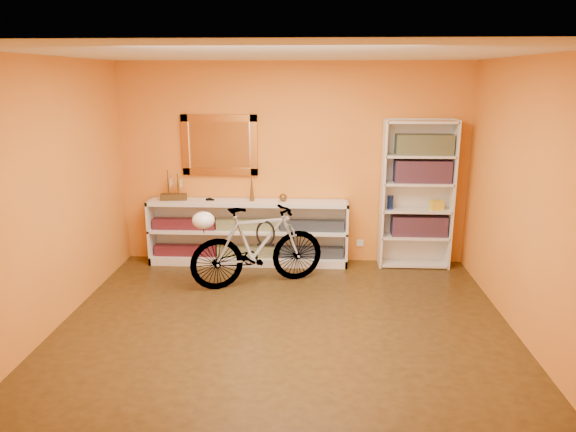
# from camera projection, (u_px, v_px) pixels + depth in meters

# --- Properties ---
(floor) EXTENTS (4.50, 4.00, 0.01)m
(floor) POSITION_uv_depth(u_px,v_px,m) (284.00, 326.00, 5.28)
(floor) COLOR #33220E
(floor) RESTS_ON ground
(ceiling) EXTENTS (4.50, 4.00, 0.01)m
(ceiling) POSITION_uv_depth(u_px,v_px,m) (284.00, 53.00, 4.62)
(ceiling) COLOR silver
(ceiling) RESTS_ON ground
(back_wall) EXTENTS (4.50, 0.01, 2.60)m
(back_wall) POSITION_uv_depth(u_px,v_px,m) (293.00, 164.00, 6.89)
(back_wall) COLOR orange
(back_wall) RESTS_ON ground
(left_wall) EXTENTS (0.01, 4.00, 2.60)m
(left_wall) POSITION_uv_depth(u_px,v_px,m) (49.00, 196.00, 5.06)
(left_wall) COLOR orange
(left_wall) RESTS_ON ground
(right_wall) EXTENTS (0.01, 4.00, 2.60)m
(right_wall) POSITION_uv_depth(u_px,v_px,m) (530.00, 202.00, 4.84)
(right_wall) COLOR orange
(right_wall) RESTS_ON ground
(gilt_mirror) EXTENTS (0.98, 0.06, 0.78)m
(gilt_mirror) POSITION_uv_depth(u_px,v_px,m) (220.00, 145.00, 6.83)
(gilt_mirror) COLOR #995B1B
(gilt_mirror) RESTS_ON back_wall
(wall_socket) EXTENTS (0.09, 0.02, 0.09)m
(wall_socket) POSITION_uv_depth(u_px,v_px,m) (360.00, 243.00, 7.09)
(wall_socket) COLOR silver
(wall_socket) RESTS_ON back_wall
(console_unit) EXTENTS (2.60, 0.35, 0.85)m
(console_unit) POSITION_uv_depth(u_px,v_px,m) (248.00, 232.00, 6.96)
(console_unit) COLOR silver
(console_unit) RESTS_ON floor
(cd_row_lower) EXTENTS (2.50, 0.13, 0.14)m
(cd_row_lower) POSITION_uv_depth(u_px,v_px,m) (248.00, 251.00, 7.00)
(cd_row_lower) COLOR black
(cd_row_lower) RESTS_ON console_unit
(cd_row_upper) EXTENTS (2.50, 0.13, 0.14)m
(cd_row_upper) POSITION_uv_depth(u_px,v_px,m) (248.00, 225.00, 6.91)
(cd_row_upper) COLOR #1C517F
(cd_row_upper) RESTS_ON console_unit
(model_ship) EXTENTS (0.34, 0.16, 0.39)m
(model_ship) POSITION_uv_depth(u_px,v_px,m) (173.00, 185.00, 6.84)
(model_ship) COLOR #3A2810
(model_ship) RESTS_ON console_unit
(toy_car) EXTENTS (0.00, 0.00, 0.00)m
(toy_car) POSITION_uv_depth(u_px,v_px,m) (210.00, 200.00, 6.87)
(toy_car) COLOR black
(toy_car) RESTS_ON console_unit
(bronze_ornament) EXTENTS (0.06, 0.06, 0.36)m
(bronze_ornament) POSITION_uv_depth(u_px,v_px,m) (252.00, 187.00, 6.80)
(bronze_ornament) COLOR brown
(bronze_ornament) RESTS_ON console_unit
(decorative_orb) EXTENTS (0.10, 0.10, 0.10)m
(decorative_orb) POSITION_uv_depth(u_px,v_px,m) (283.00, 198.00, 6.81)
(decorative_orb) COLOR brown
(decorative_orb) RESTS_ON console_unit
(bookcase) EXTENTS (0.90, 0.30, 1.90)m
(bookcase) POSITION_uv_depth(u_px,v_px,m) (417.00, 195.00, 6.74)
(bookcase) COLOR silver
(bookcase) RESTS_ON floor
(book_row_a) EXTENTS (0.70, 0.22, 0.26)m
(book_row_a) POSITION_uv_depth(u_px,v_px,m) (419.00, 225.00, 6.84)
(book_row_a) COLOR maroon
(book_row_a) RESTS_ON bookcase
(book_row_b) EXTENTS (0.70, 0.22, 0.28)m
(book_row_b) POSITION_uv_depth(u_px,v_px,m) (422.00, 171.00, 6.66)
(book_row_b) COLOR maroon
(book_row_b) RESTS_ON bookcase
(book_row_c) EXTENTS (0.70, 0.22, 0.25)m
(book_row_c) POSITION_uv_depth(u_px,v_px,m) (424.00, 144.00, 6.57)
(book_row_c) COLOR #194F5A
(book_row_c) RESTS_ON bookcase
(travel_mug) EXTENTS (0.08, 0.08, 0.18)m
(travel_mug) POSITION_uv_depth(u_px,v_px,m) (390.00, 202.00, 6.76)
(travel_mug) COLOR navy
(travel_mug) RESTS_ON bookcase
(red_tin) EXTENTS (0.13, 0.13, 0.16)m
(red_tin) POSITION_uv_depth(u_px,v_px,m) (403.00, 148.00, 6.62)
(red_tin) COLOR #9B2C16
(red_tin) RESTS_ON bookcase
(yellow_bag) EXTENTS (0.18, 0.14, 0.12)m
(yellow_bag) POSITION_uv_depth(u_px,v_px,m) (437.00, 205.00, 6.72)
(yellow_bag) COLOR gold
(yellow_bag) RESTS_ON bookcase
(bicycle) EXTENTS (1.00, 1.68, 0.96)m
(bicycle) POSITION_uv_depth(u_px,v_px,m) (258.00, 246.00, 6.22)
(bicycle) COLOR silver
(bicycle) RESTS_ON floor
(helmet) EXTENTS (0.26, 0.24, 0.19)m
(helmet) POSITION_uv_depth(u_px,v_px,m) (203.00, 220.00, 5.93)
(helmet) COLOR white
(helmet) RESTS_ON bicycle
(u_lock) EXTENTS (0.23, 0.02, 0.23)m
(u_lock) POSITION_uv_depth(u_px,v_px,m) (266.00, 233.00, 6.21)
(u_lock) COLOR black
(u_lock) RESTS_ON bicycle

